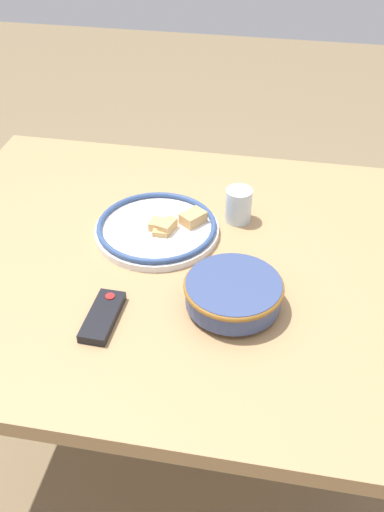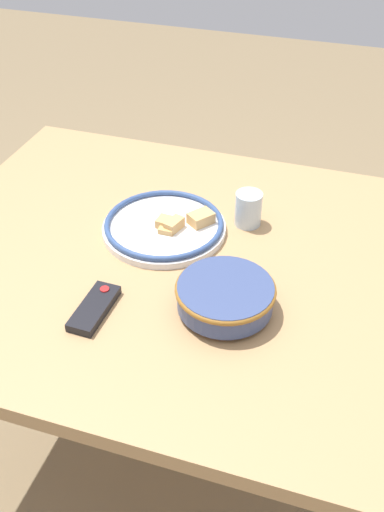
# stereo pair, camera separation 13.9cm
# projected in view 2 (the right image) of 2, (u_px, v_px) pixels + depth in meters

# --- Properties ---
(ground_plane) EXTENTS (8.00, 8.00, 0.00)m
(ground_plane) POSITION_uv_depth(u_px,v_px,m) (187.00, 446.00, 1.93)
(ground_plane) COLOR #7F6B4C
(dining_table) EXTENTS (1.34, 1.05, 0.78)m
(dining_table) POSITION_uv_depth(u_px,v_px,m) (186.00, 283.00, 1.50)
(dining_table) COLOR tan
(dining_table) RESTS_ON ground_plane
(noodle_bowl) EXTENTS (0.22, 0.22, 0.07)m
(noodle_bowl) POSITION_uv_depth(u_px,v_px,m) (225.00, 296.00, 1.28)
(noodle_bowl) COLOR #384775
(noodle_bowl) RESTS_ON dining_table
(food_plate) EXTENTS (0.31, 0.31, 0.05)m
(food_plate) POSITION_uv_depth(u_px,v_px,m) (165.00, 226.00, 1.52)
(food_plate) COLOR white
(food_plate) RESTS_ON dining_table
(tv_remote) EXTENTS (0.06, 0.15, 0.02)m
(tv_remote) POSITION_uv_depth(u_px,v_px,m) (94.00, 308.00, 1.29)
(tv_remote) COLOR black
(tv_remote) RESTS_ON dining_table
(drinking_glass) EXTENTS (0.07, 0.07, 0.09)m
(drinking_glass) POSITION_uv_depth(u_px,v_px,m) (248.00, 209.00, 1.53)
(drinking_glass) COLOR silver
(drinking_glass) RESTS_ON dining_table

